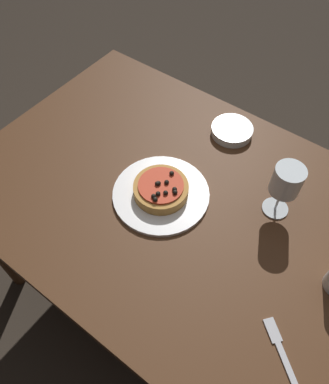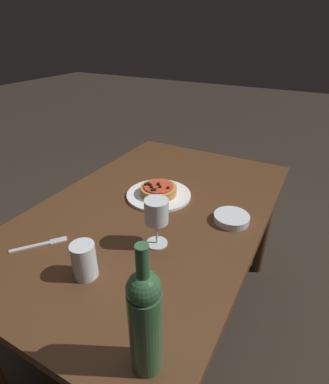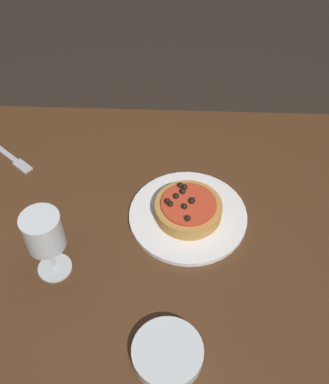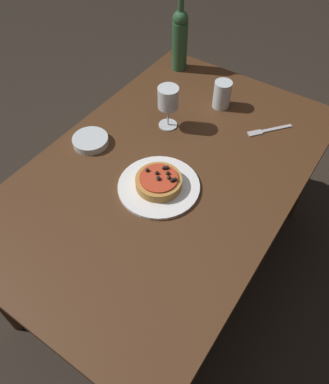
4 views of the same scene
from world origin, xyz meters
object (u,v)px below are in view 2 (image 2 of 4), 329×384
object	(u,v)px
dinner_plate	(159,195)
pizza	(159,190)
water_cup	(84,260)
side_bowl	(231,218)
wine_glass	(156,213)
wine_bottle	(145,320)
dining_table	(153,223)
fork	(43,244)

from	to	relation	value
dinner_plate	pizza	bearing A→B (deg)	152.04
pizza	water_cup	distance (m)	0.52
side_bowl	pizza	bearing A→B (deg)	83.97
pizza	wine_glass	distance (m)	0.34
dinner_plate	wine_bottle	size ratio (longest dim) A/B	0.84
wine_glass	water_cup	size ratio (longest dim) A/B	1.53
pizza	water_cup	size ratio (longest dim) A/B	1.39
dining_table	dinner_plate	size ratio (longest dim) A/B	4.85
fork	pizza	bearing A→B (deg)	17.97
pizza	water_cup	world-z (taller)	water_cup
dinner_plate	wine_bottle	world-z (taller)	wine_bottle
wine_glass	fork	bearing A→B (deg)	119.17
dinner_plate	wine_glass	world-z (taller)	wine_glass
dining_table	fork	world-z (taller)	fork
dinner_plate	fork	xyz separation A→B (m)	(-0.48, 0.19, -0.00)
pizza	wine_glass	size ratio (longest dim) A/B	0.91
wine_glass	side_bowl	size ratio (longest dim) A/B	1.28
wine_bottle	side_bowl	world-z (taller)	wine_bottle
side_bowl	wine_bottle	bearing A→B (deg)	-179.67
dinner_plate	fork	world-z (taller)	dinner_plate
dining_table	side_bowl	xyz separation A→B (m)	(0.06, -0.32, 0.10)
dining_table	water_cup	world-z (taller)	water_cup
dinner_plate	side_bowl	world-z (taller)	side_bowl
dinner_plate	pizza	size ratio (longest dim) A/B	1.78
dinner_plate	water_cup	world-z (taller)	water_cup
dinner_plate	wine_glass	distance (m)	0.35
dining_table	side_bowl	distance (m)	0.34
pizza	wine_glass	xyz separation A→B (m)	(-0.29, -0.16, 0.10)
wine_glass	wine_bottle	bearing A→B (deg)	-153.26
side_bowl	fork	world-z (taller)	side_bowl
dinner_plate	wine_bottle	xyz separation A→B (m)	(-0.67, -0.35, 0.14)
wine_glass	water_cup	distance (m)	0.27
dinner_plate	water_cup	xyz separation A→B (m)	(-0.52, -0.04, 0.05)
dinner_plate	side_bowl	bearing A→B (deg)	-96.11
wine_glass	fork	xyz separation A→B (m)	(-0.19, 0.35, -0.12)
wine_bottle	water_cup	xyz separation A→B (m)	(0.14, 0.30, -0.09)
dining_table	water_cup	bearing A→B (deg)	-177.71
side_bowl	fork	distance (m)	0.69
dinner_plate	side_bowl	distance (m)	0.35
wine_glass	wine_bottle	distance (m)	0.42
pizza	side_bowl	distance (m)	0.35
water_cup	fork	size ratio (longest dim) A/B	0.73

